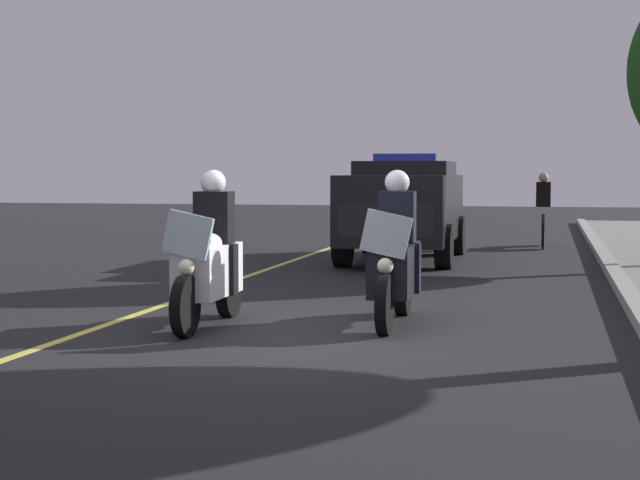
# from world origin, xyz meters

# --- Properties ---
(ground_plane) EXTENTS (80.00, 80.00, 0.00)m
(ground_plane) POSITION_xyz_m (0.00, 0.00, 0.00)
(ground_plane) COLOR black
(lane_stripe_center) EXTENTS (48.00, 0.12, 0.01)m
(lane_stripe_center) POSITION_xyz_m (0.00, -2.16, 0.00)
(lane_stripe_center) COLOR #E0D14C
(lane_stripe_center) RESTS_ON ground
(police_motorcycle_lead_left) EXTENTS (2.14, 0.57, 1.72)m
(police_motorcycle_lead_left) POSITION_xyz_m (-0.31, -1.02, 0.70)
(police_motorcycle_lead_left) COLOR black
(police_motorcycle_lead_left) RESTS_ON ground
(police_motorcycle_lead_right) EXTENTS (2.14, 0.57, 1.72)m
(police_motorcycle_lead_right) POSITION_xyz_m (-0.91, 0.95, 0.70)
(police_motorcycle_lead_right) COLOR black
(police_motorcycle_lead_right) RESTS_ON ground
(police_suv) EXTENTS (4.94, 2.14, 2.05)m
(police_suv) POSITION_xyz_m (-8.91, -0.09, 1.07)
(police_suv) COLOR black
(police_suv) RESTS_ON ground
(cyclist_background) EXTENTS (1.76, 0.32, 1.69)m
(cyclist_background) POSITION_xyz_m (-12.82, 2.49, 0.84)
(cyclist_background) COLOR black
(cyclist_background) RESTS_ON ground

